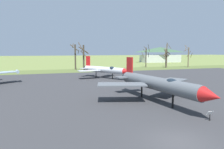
# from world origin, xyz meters

# --- Properties ---
(ground_plane) EXTENTS (600.00, 600.00, 0.00)m
(ground_plane) POSITION_xyz_m (0.00, 0.00, 0.00)
(ground_plane) COLOR olive
(asphalt_apron) EXTENTS (104.12, 57.76, 0.05)m
(asphalt_apron) POSITION_xyz_m (0.00, 17.33, 0.03)
(asphalt_apron) COLOR #333335
(asphalt_apron) RESTS_ON ground
(grass_verge_strip) EXTENTS (164.12, 12.00, 0.06)m
(grass_verge_strip) POSITION_xyz_m (0.00, 52.21, 0.03)
(grass_verge_strip) COLOR #546330
(grass_verge_strip) RESTS_ON ground
(jet_fighter_front_left) EXTENTS (13.16, 15.78, 5.08)m
(jet_fighter_front_left) POSITION_xyz_m (4.29, 9.63, 2.22)
(jet_fighter_front_left) COLOR #565B60
(jet_fighter_front_left) RESTS_ON ground
(info_placard_front_left) EXTENTS (0.63, 0.26, 0.88)m
(info_placard_front_left) POSITION_xyz_m (5.10, 2.50, 0.57)
(info_placard_front_left) COLOR black
(info_placard_front_left) RESTS_ON ground
(jet_fighter_front_right) EXTENTS (9.95, 12.78, 4.82)m
(jet_fighter_front_right) POSITION_xyz_m (5.01, 32.32, 1.94)
(jet_fighter_front_right) COLOR silver
(jet_fighter_front_right) RESTS_ON ground
(bare_tree_far_left) EXTENTS (2.94, 2.81, 8.46)m
(bare_tree_far_left) POSITION_xyz_m (2.41, 55.86, 4.58)
(bare_tree_far_left) COLOR #42382D
(bare_tree_far_left) RESTS_ON ground
(bare_tree_left_of_center) EXTENTS (3.34, 2.58, 8.80)m
(bare_tree_left_of_center) POSITION_xyz_m (4.69, 53.78, 4.63)
(bare_tree_left_of_center) COLOR #42382D
(bare_tree_left_of_center) RESTS_ON ground
(bare_tree_center) EXTENTS (2.91, 2.88, 8.51)m
(bare_tree_center) POSITION_xyz_m (28.89, 57.72, 4.17)
(bare_tree_center) COLOR #42382D
(bare_tree_center) RESTS_ON ground
(bare_tree_right_of_center) EXTENTS (2.54, 1.89, 6.69)m
(bare_tree_right_of_center) POSITION_xyz_m (34.69, 53.24, 3.71)
(bare_tree_right_of_center) COLOR #42382D
(bare_tree_right_of_center) RESTS_ON ground
(bare_tree_far_right) EXTENTS (2.72, 3.00, 9.32)m
(bare_tree_far_right) POSITION_xyz_m (38.07, 58.04, 4.74)
(bare_tree_far_right) COLOR brown
(bare_tree_far_right) RESTS_ON ground
(bare_tree_backdrop_extra) EXTENTS (3.10, 3.08, 8.21)m
(bare_tree_backdrop_extra) POSITION_xyz_m (43.84, 52.66, 4.28)
(bare_tree_backdrop_extra) COLOR brown
(bare_tree_backdrop_extra) RESTS_ON ground
(visitor_building) EXTENTS (22.62, 10.76, 8.28)m
(visitor_building) POSITION_xyz_m (54.39, 88.52, 4.12)
(visitor_building) COLOR beige
(visitor_building) RESTS_ON ground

